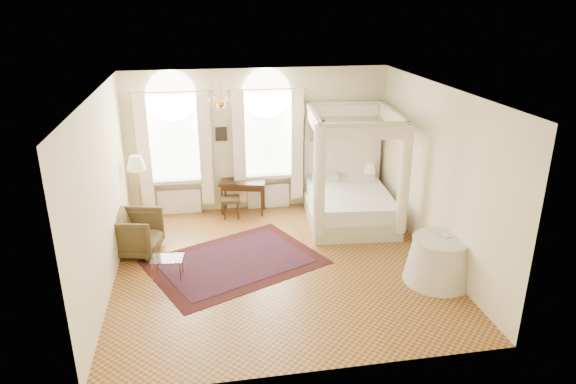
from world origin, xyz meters
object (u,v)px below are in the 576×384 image
at_px(armchair, 135,233).
at_px(coffee_table, 167,260).
at_px(canopy_bed, 350,198).
at_px(writing_desk, 243,185).
at_px(stool, 231,201).
at_px(side_table, 439,260).
at_px(nightstand, 371,192).
at_px(floor_lamp, 136,167).

bearing_deg(armchair, coffee_table, -135.76).
distance_m(canopy_bed, coffee_table, 4.34).
bearing_deg(writing_desk, stool, -142.23).
bearing_deg(side_table, coffee_table, 168.73).
height_order(nightstand, stool, nightstand).
bearing_deg(nightstand, writing_desk, -180.00).
bearing_deg(writing_desk, coffee_table, -120.30).
height_order(writing_desk, stool, writing_desk).
height_order(armchair, floor_lamp, floor_lamp).
height_order(canopy_bed, side_table, canopy_bed).
relative_size(nightstand, coffee_table, 1.04).
relative_size(armchair, side_table, 0.77).
height_order(stool, armchair, armchair).
bearing_deg(coffee_table, nightstand, 30.39).
distance_m(stool, armchair, 2.46).
distance_m(nightstand, stool, 3.43).
xyz_separation_m(armchair, side_table, (5.40, -2.03, -0.02)).
xyz_separation_m(canopy_bed, writing_desk, (-2.30, 0.96, 0.09)).
bearing_deg(stool, side_table, -45.57).
xyz_separation_m(writing_desk, stool, (-0.30, -0.24, -0.27)).
bearing_deg(canopy_bed, armchair, -170.79).
distance_m(armchair, side_table, 5.77).
height_order(canopy_bed, nightstand, canopy_bed).
relative_size(nightstand, floor_lamp, 0.38).
bearing_deg(canopy_bed, writing_desk, 157.42).
height_order(nightstand, writing_desk, writing_desk).
bearing_deg(nightstand, floor_lamp, -175.11).
relative_size(nightstand, armchair, 0.68).
height_order(coffee_table, side_table, side_table).
xyz_separation_m(writing_desk, side_table, (3.12, -3.73, -0.27)).
distance_m(stool, coffee_table, 2.87).
bearing_deg(nightstand, coffee_table, -149.61).
bearing_deg(side_table, stool, 134.43).
relative_size(canopy_bed, armchair, 2.71).
xyz_separation_m(armchair, coffee_table, (0.65, -1.08, -0.08)).
bearing_deg(writing_desk, nightstand, 0.00).
bearing_deg(armchair, writing_desk, -40.08).
relative_size(floor_lamp, side_table, 1.36).
height_order(canopy_bed, armchair, canopy_bed).
distance_m(coffee_table, floor_lamp, 2.63).
bearing_deg(writing_desk, floor_lamp, -168.53).
bearing_deg(writing_desk, canopy_bed, -22.58).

